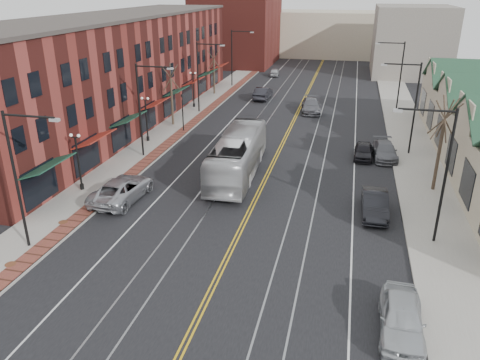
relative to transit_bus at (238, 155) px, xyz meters
The scene contains 33 objects.
ground 14.08m from the transit_bus, 80.44° to the right, with size 160.00×160.00×0.00m, color black.
sidewalk_left 11.62m from the transit_bus, 147.27° to the left, with size 4.00×120.00×0.15m, color gray.
sidewalk_right 15.70m from the transit_bus, 23.47° to the left, with size 4.00×120.00×0.15m, color gray.
building_left 21.62m from the transit_bus, 141.60° to the left, with size 10.00×50.00×11.00m, color maroon.
backdrop_left 58.10m from the transit_bus, 103.67° to the left, with size 14.00×18.00×14.00m, color maroon.
backdrop_mid 71.31m from the transit_bus, 88.13° to the left, with size 22.00×14.00×9.00m, color #B4A88B.
backdrop_right 54.20m from the transit_bus, 71.32° to the left, with size 12.00×16.00×11.00m, color slate.
streetlight_l_0 16.65m from the transit_bus, 122.34° to the right, with size 3.33×0.25×8.00m.
streetlight_l_1 9.60m from the transit_bus, 165.73° to the left, with size 3.33×0.25×8.00m.
streetlight_l_2 20.47m from the transit_bus, 115.59° to the left, with size 3.33×0.25×8.00m.
streetlight_l_3 35.47m from the transit_bus, 104.30° to the left, with size 3.33×0.25×8.00m.
streetlight_r_0 15.82m from the transit_bus, 30.20° to the right, with size 3.33×0.25×8.00m.
streetlight_r_1 16.04m from the transit_bus, 31.59° to the left, with size 3.33×0.25×8.00m.
streetlight_r_2 27.86m from the transit_bus, 61.10° to the left, with size 3.33×0.25×8.00m.
lamppost_l_1 11.98m from the transit_bus, 151.12° to the right, with size 0.84×0.28×4.27m.
lamppost_l_2 12.20m from the transit_bus, 149.31° to the left, with size 0.84×0.28×4.27m.
lamppost_l_3 22.78m from the transit_bus, 117.39° to the left, with size 0.84×0.28×4.27m.
tree_left_near 16.01m from the transit_bus, 129.79° to the left, with size 1.78×1.37×6.48m.
tree_left_far 30.04m from the transit_bus, 109.83° to the left, with size 1.66×1.28×6.02m.
tree_right_mid 14.97m from the transit_bus, ahead, with size 1.90×1.46×6.93m.
manhole_near 18.17m from the transit_bus, 119.36° to the right, with size 0.60×0.60×0.02m, color #592D19.
manhole_mid 14.05m from the transit_bus, 129.47° to the right, with size 0.60×0.60×0.02m, color #592D19.
manhole_far 10.71m from the transit_bus, 146.93° to the right, with size 0.60×0.60×0.02m, color #592D19.
traffic_signal 13.17m from the transit_bus, 129.01° to the left, with size 0.18×0.15×3.80m.
transit_bus is the anchor object (origin of this frame).
parked_suv 9.45m from the transit_bus, 136.54° to the right, with size 2.71×5.87×1.63m, color #A5A7AC.
parked_car_a 19.87m from the transit_bus, 55.39° to the right, with size 1.87×4.64×1.58m, color #B3B7BB.
parked_car_b 11.52m from the transit_bus, 24.36° to the right, with size 1.62×4.63×1.53m, color black.
parked_car_c 13.47m from the transit_bus, 30.12° to the left, with size 1.95×4.80×1.39m, color slate.
parked_car_d 11.74m from the transit_bus, 32.88° to the left, with size 1.58×3.92×1.33m, color black.
distant_car_left 27.03m from the transit_bus, 96.50° to the left, with size 1.71×4.92×1.62m, color black.
distant_car_right 21.88m from the transit_bus, 79.97° to the left, with size 2.22×5.47×1.59m, color #5D5E64.
distant_car_far 44.45m from the transit_bus, 95.65° to the left, with size 1.53×3.80×1.29m, color #ADB0B4.
Camera 1 is at (5.90, -20.13, 14.16)m, focal length 35.00 mm.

